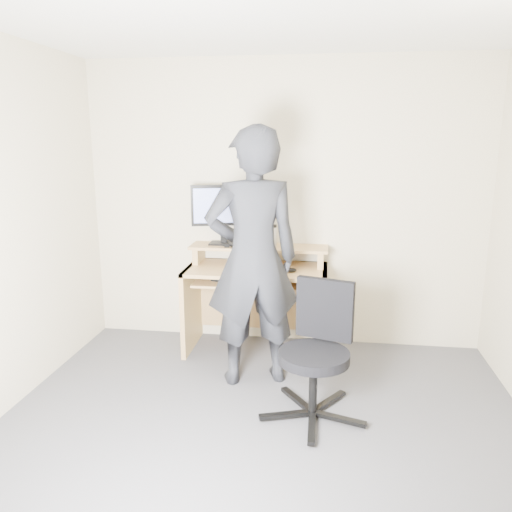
% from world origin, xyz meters
% --- Properties ---
extents(ground, '(3.50, 3.50, 0.00)m').
position_xyz_m(ground, '(0.00, 0.00, 0.00)').
color(ground, '#57565C').
rests_on(ground, ground).
extents(back_wall, '(3.50, 0.02, 2.50)m').
position_xyz_m(back_wall, '(0.00, 1.75, 1.25)').
color(back_wall, beige).
rests_on(back_wall, ground).
extents(desk, '(1.20, 0.60, 0.91)m').
position_xyz_m(desk, '(-0.20, 1.53, 0.55)').
color(desk, tan).
rests_on(desk, ground).
extents(monitor, '(0.54, 0.19, 0.53)m').
position_xyz_m(monitor, '(-0.52, 1.62, 1.22)').
color(monitor, black).
rests_on(monitor, desk).
extents(external_drive, '(0.11, 0.15, 0.20)m').
position_xyz_m(external_drive, '(-0.32, 1.64, 1.01)').
color(external_drive, black).
rests_on(external_drive, desk).
extents(travel_mug, '(0.08, 0.08, 0.17)m').
position_xyz_m(travel_mug, '(-0.08, 1.59, 1.00)').
color(travel_mug, '#ADADB2').
rests_on(travel_mug, desk).
extents(smartphone, '(0.08, 0.13, 0.01)m').
position_xyz_m(smartphone, '(0.05, 1.56, 0.92)').
color(smartphone, black).
rests_on(smartphone, desk).
extents(charger, '(0.05, 0.05, 0.03)m').
position_xyz_m(charger, '(-0.46, 1.50, 0.93)').
color(charger, black).
rests_on(charger, desk).
extents(headphones, '(0.17, 0.17, 0.06)m').
position_xyz_m(headphones, '(-0.44, 1.68, 0.92)').
color(headphones, silver).
rests_on(headphones, desk).
extents(keyboard, '(0.49, 0.30, 0.03)m').
position_xyz_m(keyboard, '(-0.33, 1.36, 0.67)').
color(keyboard, black).
rests_on(keyboard, desk).
extents(mouse, '(0.11, 0.08, 0.04)m').
position_xyz_m(mouse, '(0.10, 1.35, 0.77)').
color(mouse, black).
rests_on(mouse, desk).
extents(office_chair, '(0.71, 0.68, 0.89)m').
position_xyz_m(office_chair, '(0.35, 0.48, 0.49)').
color(office_chair, black).
rests_on(office_chair, ground).
extents(person, '(0.81, 0.66, 1.92)m').
position_xyz_m(person, '(-0.15, 0.91, 0.96)').
color(person, black).
rests_on(person, ground).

